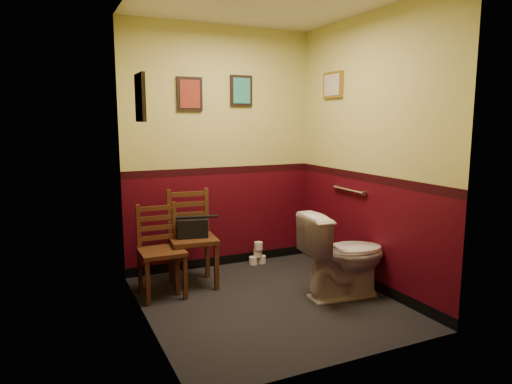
# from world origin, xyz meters

# --- Properties ---
(floor) EXTENTS (2.20, 2.40, 0.00)m
(floor) POSITION_xyz_m (0.00, 0.00, 0.00)
(floor) COLOR black
(floor) RESTS_ON ground
(wall_back) EXTENTS (2.20, 0.00, 2.70)m
(wall_back) POSITION_xyz_m (0.00, 1.20, 1.35)
(wall_back) COLOR #40050E
(wall_back) RESTS_ON ground
(wall_front) EXTENTS (2.20, 0.00, 2.70)m
(wall_front) POSITION_xyz_m (0.00, -1.20, 1.35)
(wall_front) COLOR #40050E
(wall_front) RESTS_ON ground
(wall_left) EXTENTS (0.00, 2.40, 2.70)m
(wall_left) POSITION_xyz_m (-1.10, 0.00, 1.35)
(wall_left) COLOR #40050E
(wall_left) RESTS_ON ground
(wall_right) EXTENTS (0.00, 2.40, 2.70)m
(wall_right) POSITION_xyz_m (1.10, 0.00, 1.35)
(wall_right) COLOR #40050E
(wall_right) RESTS_ON ground
(grab_bar) EXTENTS (0.05, 0.56, 0.06)m
(grab_bar) POSITION_xyz_m (1.07, 0.25, 0.95)
(grab_bar) COLOR silver
(grab_bar) RESTS_ON wall_right
(framed_print_back_a) EXTENTS (0.28, 0.04, 0.36)m
(framed_print_back_a) POSITION_xyz_m (-0.35, 1.18, 1.95)
(framed_print_back_a) COLOR black
(framed_print_back_a) RESTS_ON wall_back
(framed_print_back_b) EXTENTS (0.26, 0.04, 0.34)m
(framed_print_back_b) POSITION_xyz_m (0.25, 1.18, 2.00)
(framed_print_back_b) COLOR black
(framed_print_back_b) RESTS_ON wall_back
(framed_print_left) EXTENTS (0.04, 0.30, 0.38)m
(framed_print_left) POSITION_xyz_m (-1.08, 0.10, 1.85)
(framed_print_left) COLOR black
(framed_print_left) RESTS_ON wall_left
(framed_print_right) EXTENTS (0.04, 0.34, 0.28)m
(framed_print_right) POSITION_xyz_m (1.08, 0.60, 2.05)
(framed_print_right) COLOR olive
(framed_print_right) RESTS_ON wall_right
(toilet) EXTENTS (0.86, 0.54, 0.81)m
(toilet) POSITION_xyz_m (0.72, -0.18, 0.40)
(toilet) COLOR white
(toilet) RESTS_ON floor
(toilet_brush) EXTENTS (0.12, 0.12, 0.44)m
(toilet_brush) POSITION_xyz_m (0.96, -0.25, 0.07)
(toilet_brush) COLOR silver
(toilet_brush) RESTS_ON floor
(chair_left) EXTENTS (0.41, 0.41, 0.88)m
(chair_left) POSITION_xyz_m (-0.85, 0.59, 0.44)
(chair_left) COLOR #553119
(chair_left) RESTS_ON floor
(chair_right) EXTENTS (0.49, 0.49, 0.97)m
(chair_right) POSITION_xyz_m (-0.50, 0.74, 0.49)
(chair_right) COLOR #553119
(chair_right) RESTS_ON floor
(handbag) EXTENTS (0.33, 0.21, 0.22)m
(handbag) POSITION_xyz_m (-0.50, 0.69, 0.60)
(handbag) COLOR black
(handbag) RESTS_ON chair_right
(tp_stack) EXTENTS (0.21, 0.13, 0.27)m
(tp_stack) POSITION_xyz_m (0.40, 1.06, 0.11)
(tp_stack) COLOR silver
(tp_stack) RESTS_ON floor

